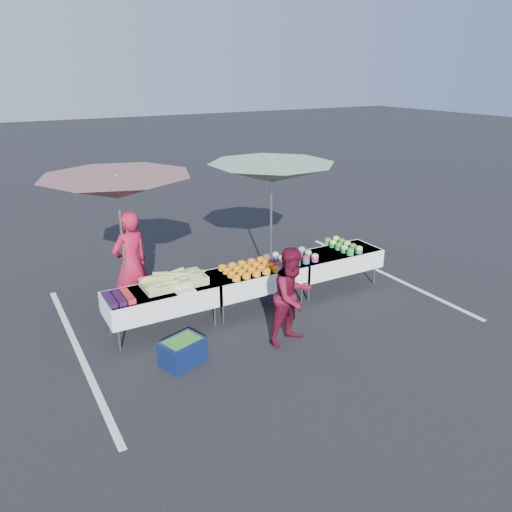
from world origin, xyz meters
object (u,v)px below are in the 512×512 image
table_left (162,298)px  table_center (256,277)px  customer (292,296)px  umbrella_right (272,174)px  table_right (334,260)px  vendor (131,264)px  storage_bin (183,351)px  umbrella_left (117,188)px

table_left → table_center: 1.80m
customer → umbrella_right: (0.93, 2.18, 1.47)m
table_center → table_right: 1.80m
vendor → umbrella_right: 3.12m
table_center → umbrella_right: (0.80, 0.80, 1.69)m
table_center → storage_bin: (-1.90, -1.13, -0.38)m
table_center → table_left: bearing=180.0°
customer → table_right: bearing=24.6°
umbrella_right → storage_bin: 3.91m
table_right → vendor: (-3.82, 0.88, 0.36)m
vendor → umbrella_left: (-0.13, -0.08, 1.37)m
table_left → table_center: (1.80, 0.00, 0.00)m
table_center → umbrella_left: size_ratio=0.69×
table_left → customer: customer is taller
umbrella_right → table_center: bearing=-135.0°
table_left → umbrella_right: bearing=17.1°
vendor → customer: bearing=112.1°
customer → storage_bin: customer is taller
table_right → umbrella_left: 4.39m
table_left → vendor: vendor is taller
table_left → umbrella_left: umbrella_left is taller
customer → umbrella_left: size_ratio=0.59×
table_left → customer: size_ratio=1.17×
table_center → table_right: (1.80, 0.00, 0.00)m
table_center → vendor: (-2.02, 0.88, 0.36)m
vendor → umbrella_right: bearing=160.4°
table_center → table_right: size_ratio=1.00×
table_right → customer: customer is taller
vendor → umbrella_right: umbrella_right is taller
table_center → vendor: 2.24m
table_left → customer: 2.18m
table_left → table_right: 3.60m
umbrella_right → storage_bin: umbrella_right is taller
table_left → storage_bin: table_left is taller
table_center → customer: size_ratio=1.17×
umbrella_right → umbrella_left: bearing=180.0°
storage_bin → umbrella_right: bearing=17.7°
table_left → table_center: bearing=0.0°
customer → vendor: bearing=119.1°
table_left → customer: (1.67, -1.38, 0.21)m
table_left → table_center: size_ratio=1.00×
table_right → vendor: 3.94m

